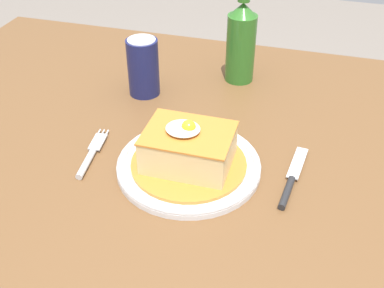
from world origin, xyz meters
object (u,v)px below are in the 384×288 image
fork (90,156)px  soda_can (143,67)px  main_plate (189,165)px  beer_bottle_green (241,38)px  knife (290,184)px

fork → soda_can: (0.01, 0.25, 0.06)m
main_plate → beer_bottle_green: 0.35m
fork → beer_bottle_green: beer_bottle_green is taller
main_plate → fork: main_plate is taller
fork → beer_bottle_green: 0.42m
main_plate → fork: 0.18m
main_plate → soda_can: bearing=126.5°
fork → soda_can: 0.25m
fork → knife: 0.35m
fork → knife: (0.35, 0.03, 0.00)m
main_plate → knife: (0.17, 0.00, -0.00)m
knife → beer_bottle_green: bearing=114.7°
main_plate → soda_can: soda_can is taller
main_plate → knife: 0.17m
main_plate → knife: main_plate is taller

